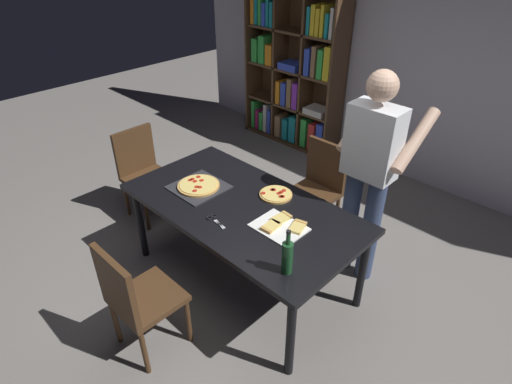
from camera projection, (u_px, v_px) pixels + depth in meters
ground_plane at (244, 277)px, 3.60m from camera, size 12.00×12.00×0.00m
back_wall at (419, 54)px, 4.42m from camera, size 6.40×0.10×2.80m
dining_table at (242, 212)px, 3.23m from camera, size 1.87×0.99×0.75m
chair_near_camera at (135, 296)px, 2.74m from camera, size 0.42×0.42×0.90m
chair_far_side at (318, 184)px, 3.92m from camera, size 0.42×0.42×0.90m
chair_left_end at (143, 168)px, 4.16m from camera, size 0.42×0.42×0.90m
bookshelf at (294, 74)px, 5.41m from camera, size 1.40×0.35×1.95m
person_serving_pizza at (370, 169)px, 3.17m from camera, size 0.55×0.54×1.75m
pepperoni_pizza_on_tray at (199, 186)px, 3.40m from camera, size 0.40×0.40×0.04m
pizza_slices_on_towel at (281, 226)px, 2.96m from camera, size 0.36×0.30×0.03m
wine_bottle at (287, 257)px, 2.53m from camera, size 0.07×0.07×0.32m
kitchen_scissors at (214, 220)px, 3.03m from camera, size 0.20×0.09×0.01m
second_pizza_plain at (276, 194)px, 3.31m from camera, size 0.26×0.26×0.03m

